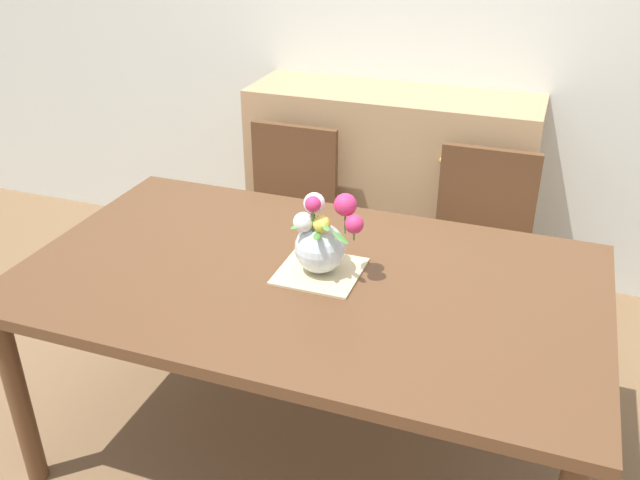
{
  "coord_description": "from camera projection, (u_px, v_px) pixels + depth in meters",
  "views": [
    {
      "loc": [
        0.69,
        -1.79,
        1.89
      ],
      "look_at": [
        0.03,
        0.03,
        0.87
      ],
      "focal_mm": 38.32,
      "sensor_mm": 36.0,
      "label": 1
    }
  ],
  "objects": [
    {
      "name": "ground_plane",
      "position": [
        310.0,
        445.0,
        2.58
      ],
      "size": [
        12.0,
        12.0,
        0.0
      ],
      "primitive_type": "plane",
      "color": "brown"
    },
    {
      "name": "dining_table",
      "position": [
        308.0,
        294.0,
        2.26
      ],
      "size": [
        1.89,
        1.1,
        0.75
      ],
      "color": "brown",
      "rests_on": "ground_plane"
    },
    {
      "name": "chair_left",
      "position": [
        286.0,
        210.0,
        3.22
      ],
      "size": [
        0.42,
        0.42,
        0.9
      ],
      "rotation": [
        0.0,
        0.0,
        3.14
      ],
      "color": "brown",
      "rests_on": "ground_plane"
    },
    {
      "name": "chair_right",
      "position": [
        479.0,
        240.0,
        2.94
      ],
      "size": [
        0.42,
        0.42,
        0.9
      ],
      "rotation": [
        0.0,
        0.0,
        3.14
      ],
      "color": "brown",
      "rests_on": "ground_plane"
    },
    {
      "name": "dresser",
      "position": [
        389.0,
        189.0,
        3.47
      ],
      "size": [
        1.4,
        0.47,
        1.0
      ],
      "color": "tan",
      "rests_on": "ground_plane"
    },
    {
      "name": "placemat",
      "position": [
        320.0,
        271.0,
        2.24
      ],
      "size": [
        0.26,
        0.26,
        0.01
      ],
      "primitive_type": "cube",
      "color": "#CCB789",
      "rests_on": "dining_table"
    },
    {
      "name": "flower_vase",
      "position": [
        321.0,
        239.0,
        2.18
      ],
      "size": [
        0.23,
        0.19,
        0.28
      ],
      "color": "silver",
      "rests_on": "placemat"
    }
  ]
}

